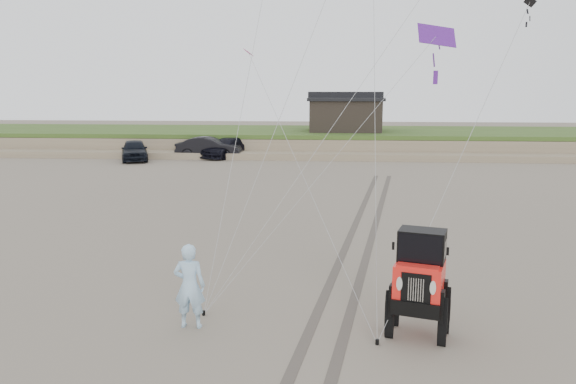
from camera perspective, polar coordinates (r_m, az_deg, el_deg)
name	(u,v)px	position (r m, az deg, el deg)	size (l,w,h in m)	color
ground	(290,327)	(13.28, 0.25, -13.53)	(160.00, 160.00, 0.00)	#6B6054
dune_ridge	(322,141)	(49.82, 3.45, 5.24)	(160.00, 14.25, 1.73)	#7A6B54
cabin	(345,113)	(49.16, 5.83, 7.96)	(6.40, 5.40, 3.35)	black
truck_a	(134,150)	(43.96, -15.33, 4.13)	(1.86, 4.63, 1.58)	black
truck_b	(209,148)	(44.16, -8.03, 4.48)	(1.75, 5.03, 1.66)	black
truck_c	(227,148)	(44.65, -6.18, 4.50)	(2.13, 5.25, 1.52)	black
jeep	(419,295)	(12.80, 13.14, -10.16)	(2.21, 5.12, 1.91)	#FF231B
man	(190,286)	(13.10, -9.97, -9.38)	(0.72, 0.47, 1.98)	#8CB6D8
stake_main	(204,313)	(14.02, -8.57, -12.06)	(0.08, 0.08, 0.12)	black
stake_aux	(377,342)	(12.58, 9.05, -14.82)	(0.08, 0.08, 0.12)	black
tire_tracks	(361,237)	(20.84, 7.40, -4.60)	(5.22, 29.74, 0.01)	#4C443D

